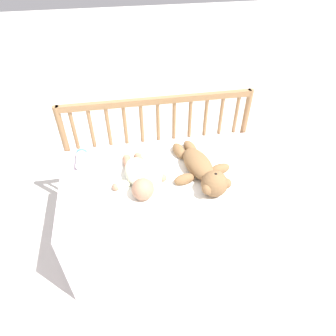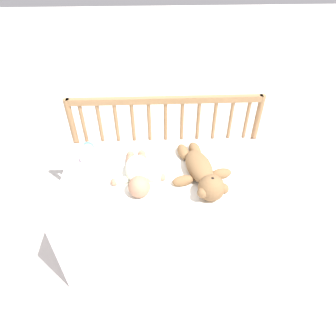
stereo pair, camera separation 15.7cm
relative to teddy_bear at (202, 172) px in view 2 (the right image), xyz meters
name	(u,v)px [view 2 (the right image)]	position (x,y,z in m)	size (l,w,h in m)	color
ground_plane	(168,237)	(-0.18, 0.03, -0.60)	(12.00, 12.00, 0.00)	silver
crib_mattress	(168,210)	(-0.18, 0.03, -0.33)	(1.14, 0.65, 0.54)	silver
crib_rail	(166,132)	(-0.18, 0.38, 0.00)	(1.14, 0.04, 0.83)	#997047
blanket	(173,174)	(-0.15, 0.05, -0.05)	(0.84, 0.56, 0.01)	white
teddy_bear	(202,172)	(0.00, 0.00, 0.00)	(0.33, 0.48, 0.13)	olive
baby	(138,173)	(-0.33, 0.02, -0.01)	(0.29, 0.38, 0.11)	#EAEACC
baby_bottle	(88,151)	(-0.63, 0.24, -0.02)	(0.06, 0.15, 0.06)	white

